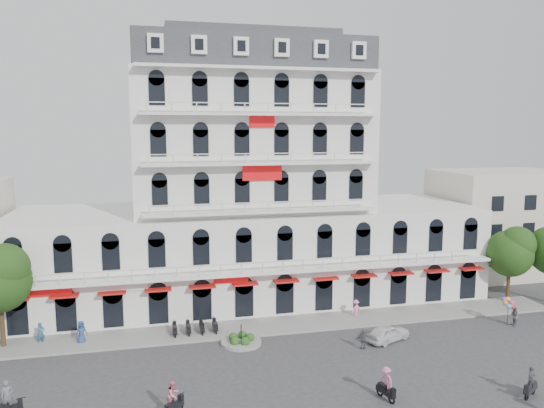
{
  "coord_description": "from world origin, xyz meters",
  "views": [
    {
      "loc": [
        -9.75,
        -33.21,
        16.71
      ],
      "look_at": [
        0.43,
        10.0,
        10.47
      ],
      "focal_mm": 35.0,
      "sensor_mm": 36.0,
      "label": 1
    }
  ],
  "objects": [
    {
      "name": "parked_scooter_row",
      "position": [
        -6.35,
        8.8,
        0.0
      ],
      "size": [
        4.4,
        1.8,
        1.1
      ],
      "primitive_type": null,
      "color": "black",
      "rests_on": "ground"
    },
    {
      "name": "tree_east_inner",
      "position": [
        24.05,
        9.98,
        5.21
      ],
      "size": [
        4.4,
        4.37,
        7.57
      ],
      "color": "#382314",
      "rests_on": "ground"
    },
    {
      "name": "rider_northeast",
      "position": [
        13.28,
        -6.42,
        1.01
      ],
      "size": [
        1.51,
        1.08,
        2.08
      ],
      "rotation": [
        0.0,
        0.0,
        3.69
      ],
      "color": "black",
      "rests_on": "ground"
    },
    {
      "name": "pedestrian_right",
      "position": [
        8.03,
        9.5,
        0.81
      ],
      "size": [
        1.21,
        1.02,
        1.63
      ],
      "primitive_type": "imported",
      "rotation": [
        0.0,
        0.0,
        3.62
      ],
      "color": "pink",
      "rests_on": "ground"
    },
    {
      "name": "balloon_vendor",
      "position": [
        20.26,
        4.5,
        1.27
      ],
      "size": [
        1.39,
        1.31,
        2.45
      ],
      "color": "#5B5C63",
      "rests_on": "ground"
    },
    {
      "name": "parked_car",
      "position": [
        8.49,
        3.92,
        0.66
      ],
      "size": [
        4.2,
        2.93,
        1.33
      ],
      "primitive_type": "imported",
      "rotation": [
        0.0,
        0.0,
        1.96
      ],
      "color": "silver",
      "rests_on": "ground"
    },
    {
      "name": "sidewalk",
      "position": [
        0.0,
        9.0,
        0.08
      ],
      "size": [
        53.0,
        4.0,
        0.16
      ],
      "primitive_type": "cube",
      "color": "gray",
      "rests_on": "ground"
    },
    {
      "name": "pedestrian_mid",
      "position": [
        5.96,
        2.89,
        0.76
      ],
      "size": [
        0.95,
        0.54,
        1.52
      ],
      "primitive_type": "imported",
      "rotation": [
        0.0,
        0.0,
        2.95
      ],
      "color": "#4C4E52",
      "rests_on": "ground"
    },
    {
      "name": "rider_center",
      "position": [
        4.27,
        -4.63,
        1.14
      ],
      "size": [
        0.9,
        1.67,
        2.17
      ],
      "rotation": [
        0.0,
        0.0,
        4.98
      ],
      "color": "black",
      "rests_on": "ground"
    },
    {
      "name": "pedestrian_far",
      "position": [
        -18.29,
        9.5,
        0.88
      ],
      "size": [
        0.76,
        0.65,
        1.76
      ],
      "primitive_type": "imported",
      "rotation": [
        0.0,
        0.0,
        0.44
      ],
      "color": "#2A547E",
      "rests_on": "ground"
    },
    {
      "name": "rider_southwest",
      "position": [
        -8.69,
        -3.51,
        1.13
      ],
      "size": [
        1.29,
        1.33,
        2.21
      ],
      "rotation": [
        0.0,
        0.0,
        0.81
      ],
      "color": "black",
      "rests_on": "ground"
    },
    {
      "name": "traffic_island",
      "position": [
        -3.0,
        6.0,
        0.26
      ],
      "size": [
        3.2,
        3.2,
        1.6
      ],
      "color": "gray",
      "rests_on": "ground"
    },
    {
      "name": "pedestrian_left",
      "position": [
        -15.22,
        8.93,
        0.92
      ],
      "size": [
        1.07,
        0.96,
        1.84
      ],
      "primitive_type": "imported",
      "rotation": [
        0.0,
        0.0,
        0.54
      ],
      "color": "navy",
      "rests_on": "ground"
    },
    {
      "name": "ground",
      "position": [
        0.0,
        0.0,
        0.0
      ],
      "size": [
        120.0,
        120.0,
        0.0
      ],
      "primitive_type": "plane",
      "color": "#38383A",
      "rests_on": "ground"
    },
    {
      "name": "rider_west",
      "position": [
        -18.11,
        -1.55,
        1.08
      ],
      "size": [
        1.66,
        0.76,
        2.33
      ],
      "rotation": [
        0.0,
        0.0,
        0.29
      ],
      "color": "black",
      "rests_on": "ground"
    },
    {
      "name": "main_building",
      "position": [
        0.0,
        18.0,
        9.96
      ],
      "size": [
        45.0,
        15.0,
        25.8
      ],
      "color": "silver",
      "rests_on": "ground"
    },
    {
      "name": "flank_building_east",
      "position": [
        30.0,
        20.0,
        6.0
      ],
      "size": [
        14.0,
        10.0,
        12.0
      ],
      "primitive_type": "cube",
      "color": "beige",
      "rests_on": "ground"
    }
  ]
}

